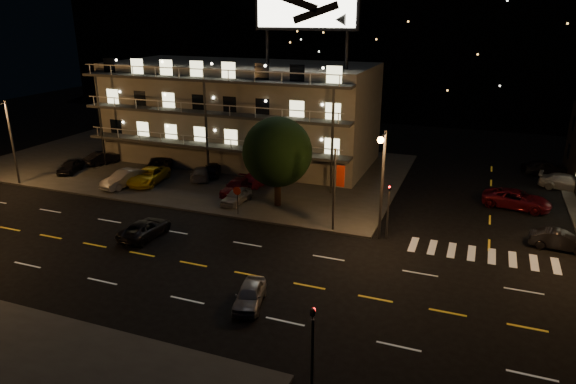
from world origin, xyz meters
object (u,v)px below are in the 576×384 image
(lot_car_7, at_px, (201,173))
(road_car_east, at_px, (250,295))
(road_car_west, at_px, (145,229))
(lot_car_4, at_px, (236,196))
(side_car_0, at_px, (560,240))
(tree, at_px, (277,154))
(lot_car_2, at_px, (148,176))

(lot_car_7, height_order, road_car_east, lot_car_7)
(lot_car_7, bearing_deg, road_car_east, 103.04)
(lot_car_7, height_order, road_car_west, lot_car_7)
(lot_car_4, bearing_deg, side_car_0, 4.36)
(tree, relative_size, lot_car_2, 1.46)
(tree, distance_m, road_car_east, 15.93)
(lot_car_4, relative_size, road_car_east, 0.99)
(side_car_0, distance_m, road_car_east, 22.15)
(lot_car_2, relative_size, road_car_east, 1.43)
(lot_car_2, height_order, road_car_east, lot_car_2)
(side_car_0, bearing_deg, lot_car_2, 92.40)
(lot_car_4, distance_m, lot_car_7, 7.87)
(road_car_west, bearing_deg, tree, -123.93)
(road_car_east, bearing_deg, side_car_0, 27.10)
(tree, bearing_deg, lot_car_4, -167.33)
(tree, distance_m, lot_car_2, 14.18)
(lot_car_2, distance_m, lot_car_7, 4.97)
(road_car_west, bearing_deg, lot_car_2, -53.38)
(lot_car_4, distance_m, side_car_0, 24.81)
(side_car_0, bearing_deg, lot_car_4, 95.52)
(lot_car_4, xyz_separation_m, road_car_west, (-3.24, -8.34, -0.13))
(lot_car_7, relative_size, side_car_0, 1.07)
(tree, height_order, lot_car_7, tree)
(lot_car_2, bearing_deg, lot_car_7, 30.55)
(lot_car_2, bearing_deg, road_car_west, -61.95)
(road_car_east, height_order, road_car_west, road_car_west)
(lot_car_2, xyz_separation_m, road_car_east, (18.01, -15.85, -0.25))
(tree, xyz_separation_m, road_car_west, (-6.67, -9.12, -3.98))
(tree, distance_m, side_car_0, 21.74)
(road_car_east, bearing_deg, road_car_west, 140.07)
(lot_car_4, height_order, side_car_0, lot_car_4)
(road_car_east, distance_m, road_car_west, 12.42)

